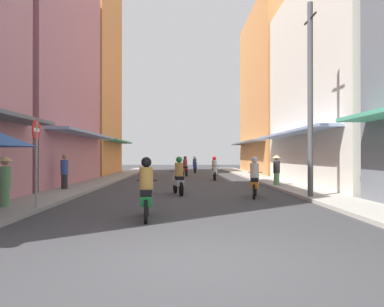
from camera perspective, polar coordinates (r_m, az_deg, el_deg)
The scene contains 18 objects.
ground_plane at distance 22.10m, azimuth -0.88°, elevation -4.51°, with size 89.36×89.36×0.00m, color #38383A.
sidewalk_left at distance 22.65m, azimuth -14.02°, elevation -4.25°, with size 1.79×48.62×0.12m, color gray.
sidewalk_right at distance 22.72m, azimuth 12.23°, elevation -4.24°, with size 1.79×48.62×0.12m, color #ADA89E.
building_left_mid at distance 23.35m, azimuth -24.17°, elevation 12.38°, with size 7.05×11.15×13.49m.
building_left_far at distance 33.62m, azimuth -16.95°, elevation 12.29°, with size 7.05×8.78×17.92m.
building_right_mid at distance 22.52m, azimuth 23.16°, elevation 9.82°, with size 7.05×13.09×11.15m.
building_right_far at distance 35.97m, azimuth 13.69°, elevation 9.01°, with size 7.05×13.58×14.90m.
motorbike_blue at distance 34.87m, azimuth 0.43°, elevation -1.83°, with size 0.55×1.81×1.58m.
motorbike_red at distance 29.81m, azimuth -1.12°, elevation -2.08°, with size 0.63×1.79×1.58m.
motorbike_orange at distance 14.70m, azimuth 9.48°, elevation -3.86°, with size 0.65×1.78×1.58m.
motorbike_white at distance 24.99m, azimuth 3.43°, elevation -2.41°, with size 0.55×1.81×1.58m.
motorbike_green at distance 9.65m, azimuth -6.90°, elevation -5.72°, with size 0.55×1.81×1.58m.
motorbike_silver at distance 15.59m, azimuth -2.10°, elevation -3.67°, with size 0.63×1.78×1.58m.
pedestrian_far at distance 17.87m, azimuth -18.73°, elevation -2.79°, with size 0.34×0.34×1.68m.
pedestrian_midway at distance 12.34m, azimuth -26.45°, elevation -3.54°, with size 0.44×0.44×1.62m.
pedestrian_crossing at distance 19.72m, azimuth 12.68°, elevation -2.30°, with size 0.44×0.44×1.65m.
utility_pole at distance 14.62m, azimuth 17.46°, elevation 7.91°, with size 0.20×1.20×7.25m.
street_sign_no_entry at distance 11.70m, azimuth -22.50°, elevation 0.22°, with size 0.07×0.60×2.65m.
Camera 1 is at (-0.16, -5.73, 1.61)m, focal length 35.26 mm.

